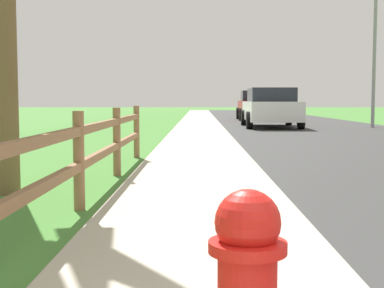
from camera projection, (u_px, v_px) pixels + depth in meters
ground_plane at (221, 124)px, 25.26m from camera, size 120.00×120.00×0.00m
road_asphalt at (289, 122)px, 27.20m from camera, size 7.00×66.00×0.01m
curb_concrete at (159, 122)px, 27.29m from camera, size 6.00×66.00×0.01m
grass_verge at (129, 122)px, 27.31m from camera, size 5.00×66.00×0.00m
rail_fence at (79, 153)px, 5.35m from camera, size 0.11×10.01×0.99m
parked_suv_white at (271, 107)px, 22.11m from camera, size 2.21×4.97×1.58m
parked_car_red at (256, 106)px, 30.07m from camera, size 2.03×4.24×1.61m
street_lamp at (378, 40)px, 21.50m from camera, size 1.17×0.20×5.74m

